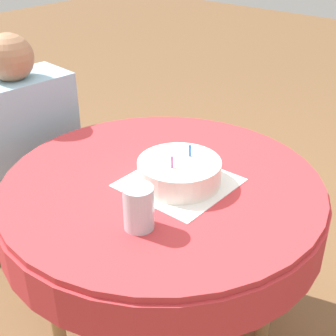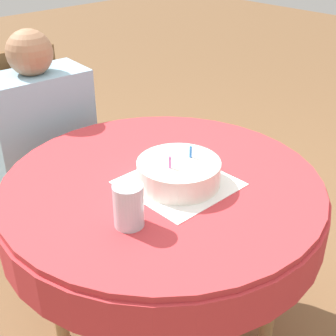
% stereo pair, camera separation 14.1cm
% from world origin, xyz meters
% --- Properties ---
extents(dining_table, '(1.01, 1.01, 0.72)m').
position_xyz_m(dining_table, '(0.00, 0.00, 0.63)').
color(dining_table, '#BC3338').
rests_on(dining_table, ground_plane).
extents(chair, '(0.43, 0.43, 0.94)m').
position_xyz_m(chair, '(-0.00, 0.81, 0.49)').
color(chair, brown).
rests_on(chair, ground_plane).
extents(person, '(0.43, 0.34, 1.06)m').
position_xyz_m(person, '(-0.01, 0.71, 0.63)').
color(person, '#9E7051').
rests_on(person, ground_plane).
extents(napkin, '(0.30, 0.30, 0.00)m').
position_xyz_m(napkin, '(0.02, -0.05, 0.72)').
color(napkin, white).
rests_on(napkin, dining_table).
extents(birthday_cake, '(0.25, 0.25, 0.11)m').
position_xyz_m(birthday_cake, '(0.02, -0.05, 0.76)').
color(birthday_cake, white).
rests_on(birthday_cake, dining_table).
extents(drinking_glass, '(0.08, 0.08, 0.12)m').
position_xyz_m(drinking_glass, '(-0.22, -0.11, 0.78)').
color(drinking_glass, silver).
rests_on(drinking_glass, dining_table).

